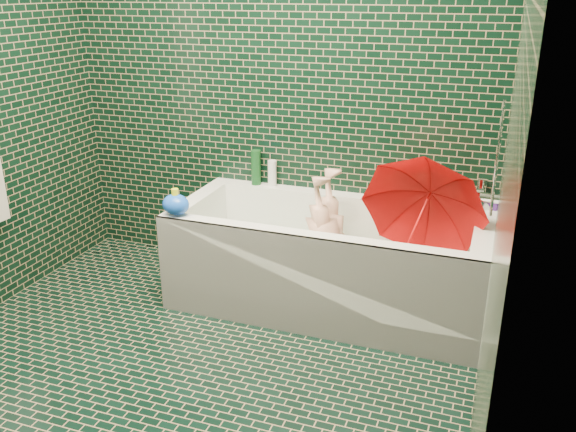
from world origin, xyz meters
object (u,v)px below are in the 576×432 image
(umbrella, at_px, (418,221))
(bathtub, at_px, (327,270))
(child, at_px, (329,254))
(bath_toy, at_px, (176,204))
(rubber_duck, at_px, (461,202))

(umbrella, bearing_deg, bathtub, -171.93)
(bathtub, height_order, child, bathtub)
(bathtub, xyz_separation_m, bath_toy, (-0.76, -0.30, 0.40))
(child, distance_m, rubber_duck, 0.77)
(bath_toy, bearing_deg, rubber_duck, 31.81)
(umbrella, relative_size, rubber_duck, 5.52)
(rubber_duck, relative_size, bath_toy, 0.69)
(child, height_order, umbrella, umbrella)
(bathtub, height_order, bath_toy, bath_toy)
(child, distance_m, umbrella, 0.55)
(bathtub, xyz_separation_m, rubber_duck, (0.66, 0.31, 0.38))
(rubber_duck, bearing_deg, bath_toy, -131.75)
(umbrella, relative_size, bath_toy, 3.81)
(child, relative_size, umbrella, 1.48)
(rubber_duck, height_order, bath_toy, bath_toy)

